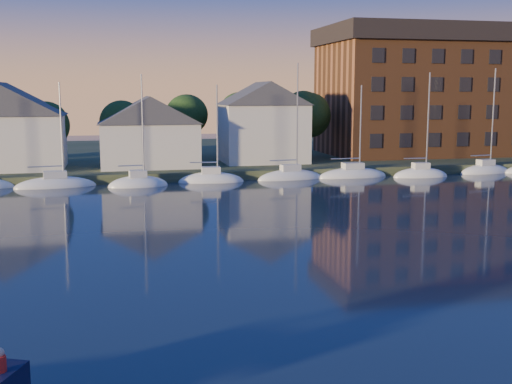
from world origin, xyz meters
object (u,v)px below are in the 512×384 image
object	(u,v)px
clubhouse_west	(3,125)
clubhouse_east	(263,121)
condo_block	(434,90)
clubhouse_centre	(149,131)

from	to	relation	value
clubhouse_west	clubhouse_east	xyz separation A→B (m)	(30.00, 1.00, 0.07)
clubhouse_east	condo_block	size ratio (longest dim) A/B	0.34
clubhouse_centre	condo_block	size ratio (longest dim) A/B	0.37
clubhouse_west	condo_block	bearing A→B (deg)	7.07
clubhouse_centre	condo_block	world-z (taller)	condo_block
clubhouse_centre	condo_block	bearing A→B (deg)	11.24
clubhouse_east	condo_block	xyz separation A→B (m)	(26.00, 5.95, 3.79)
clubhouse_west	condo_block	xyz separation A→B (m)	(56.00, 6.95, 3.86)
clubhouse_centre	condo_block	xyz separation A→B (m)	(40.00, 7.95, 4.66)
clubhouse_west	clubhouse_centre	distance (m)	16.05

